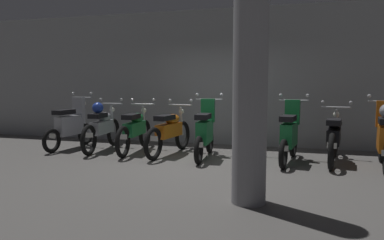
# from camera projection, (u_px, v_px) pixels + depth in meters

# --- Properties ---
(ground_plane) EXTENTS (80.00, 80.00, 0.00)m
(ground_plane) POSITION_uv_depth(u_px,v_px,m) (196.00, 165.00, 6.59)
(ground_plane) COLOR #565451
(back_wall) EXTENTS (16.00, 0.30, 3.27)m
(back_wall) POSITION_uv_depth(u_px,v_px,m) (223.00, 78.00, 8.86)
(back_wall) COLOR gray
(back_wall) RESTS_ON ground
(motorbike_slot_0) EXTENTS (0.59, 1.68, 1.29)m
(motorbike_slot_0) POSITION_uv_depth(u_px,v_px,m) (71.00, 126.00, 8.30)
(motorbike_slot_0) COLOR black
(motorbike_slot_0) RESTS_ON ground
(motorbike_slot_1) EXTENTS (0.59, 1.95, 1.15)m
(motorbike_slot_1) POSITION_uv_depth(u_px,v_px,m) (102.00, 127.00, 8.09)
(motorbike_slot_1) COLOR black
(motorbike_slot_1) RESTS_ON ground
(motorbike_slot_2) EXTENTS (0.59, 1.95, 1.15)m
(motorbike_slot_2) POSITION_uv_depth(u_px,v_px,m) (135.00, 129.00, 7.86)
(motorbike_slot_2) COLOR black
(motorbike_slot_2) RESTS_ON ground
(motorbike_slot_3) EXTENTS (0.58, 1.94, 1.15)m
(motorbike_slot_3) POSITION_uv_depth(u_px,v_px,m) (170.00, 131.00, 7.59)
(motorbike_slot_3) COLOR black
(motorbike_slot_3) RESTS_ON ground
(motorbike_slot_4) EXTENTS (0.59, 1.68, 1.29)m
(motorbike_slot_4) POSITION_uv_depth(u_px,v_px,m) (205.00, 132.00, 7.22)
(motorbike_slot_4) COLOR black
(motorbike_slot_4) RESTS_ON ground
(motorbike_slot_5) EXTENTS (0.56, 1.95, 1.08)m
(motorbike_slot_5) POSITION_uv_depth(u_px,v_px,m) (246.00, 133.00, 7.02)
(motorbike_slot_5) COLOR black
(motorbike_slot_5) RESTS_ON ground
(motorbike_slot_6) EXTENTS (0.58, 1.68, 1.29)m
(motorbike_slot_6) POSITION_uv_depth(u_px,v_px,m) (289.00, 135.00, 6.81)
(motorbike_slot_6) COLOR black
(motorbike_slot_6) RESTS_ON ground
(motorbike_slot_7) EXTENTS (0.58, 1.94, 1.15)m
(motorbike_slot_7) POSITION_uv_depth(u_px,v_px,m) (334.00, 137.00, 6.79)
(motorbike_slot_7) COLOR black
(motorbike_slot_7) RESTS_ON ground
(support_pillar) EXTENTS (0.43, 0.43, 3.27)m
(support_pillar) POSITION_uv_depth(u_px,v_px,m) (250.00, 71.00, 4.37)
(support_pillar) COLOR gray
(support_pillar) RESTS_ON ground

